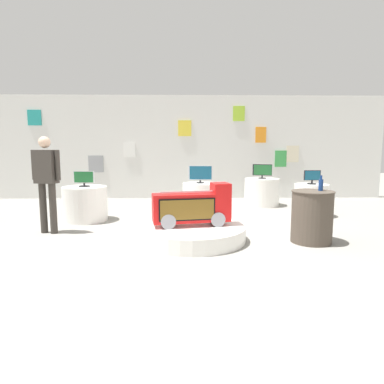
{
  "coord_description": "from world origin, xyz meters",
  "views": [
    {
      "loc": [
        0.06,
        -5.09,
        1.49
      ],
      "look_at": [
        0.19,
        1.09,
        0.68
      ],
      "focal_mm": 30.99,
      "sensor_mm": 36.0,
      "label": 1
    }
  ],
  "objects_px": {
    "display_pedestal_right_rear": "(262,192)",
    "bottle_on_side_table": "(321,185)",
    "display_pedestal_far_right": "(85,204)",
    "shopper_browsing_near_truck": "(46,177)",
    "tv_on_left_rear": "(200,173)",
    "tv_on_center_rear": "(312,177)",
    "tv_on_right_rear": "(262,171)",
    "tv_on_far_right": "(84,179)",
    "display_pedestal_center_rear": "(311,200)",
    "display_pedestal_left_rear": "(200,199)",
    "novelty_firetruck_tv": "(193,208)",
    "side_table_round": "(312,216)",
    "main_display_pedestal": "(191,233)"
  },
  "relations": [
    {
      "from": "display_pedestal_far_right",
      "to": "bottle_on_side_table",
      "type": "distance_m",
      "value": 4.57
    },
    {
      "from": "tv_on_left_rear",
      "to": "main_display_pedestal",
      "type": "bearing_deg",
      "value": -96.39
    },
    {
      "from": "bottle_on_side_table",
      "to": "display_pedestal_right_rear",
      "type": "bearing_deg",
      "value": 92.07
    },
    {
      "from": "novelty_firetruck_tv",
      "to": "tv_on_left_rear",
      "type": "distance_m",
      "value": 2.24
    },
    {
      "from": "tv_on_right_rear",
      "to": "bottle_on_side_table",
      "type": "relative_size",
      "value": 1.98
    },
    {
      "from": "tv_on_center_rear",
      "to": "novelty_firetruck_tv",
      "type": "bearing_deg",
      "value": -144.33
    },
    {
      "from": "display_pedestal_left_rear",
      "to": "tv_on_right_rear",
      "type": "xyz_separation_m",
      "value": [
        1.67,
        1.12,
        0.56
      ]
    },
    {
      "from": "display_pedestal_right_rear",
      "to": "bottle_on_side_table",
      "type": "bearing_deg",
      "value": -87.93
    },
    {
      "from": "tv_on_left_rear",
      "to": "bottle_on_side_table",
      "type": "distance_m",
      "value": 2.94
    },
    {
      "from": "tv_on_left_rear",
      "to": "display_pedestal_right_rear",
      "type": "bearing_deg",
      "value": 34.14
    },
    {
      "from": "tv_on_center_rear",
      "to": "shopper_browsing_near_truck",
      "type": "bearing_deg",
      "value": -165.07
    },
    {
      "from": "bottle_on_side_table",
      "to": "shopper_browsing_near_truck",
      "type": "height_order",
      "value": "shopper_browsing_near_truck"
    },
    {
      "from": "display_pedestal_far_right",
      "to": "tv_on_far_right",
      "type": "height_order",
      "value": "tv_on_far_right"
    },
    {
      "from": "display_pedestal_center_rear",
      "to": "tv_on_center_rear",
      "type": "bearing_deg",
      "value": -93.24
    },
    {
      "from": "display_pedestal_far_right",
      "to": "tv_on_left_rear",
      "type": "bearing_deg",
      "value": 15.07
    },
    {
      "from": "display_pedestal_center_rear",
      "to": "bottle_on_side_table",
      "type": "xyz_separation_m",
      "value": [
        -0.65,
        -2.05,
        0.57
      ]
    },
    {
      "from": "side_table_round",
      "to": "tv_on_far_right",
      "type": "bearing_deg",
      "value": 157.59
    },
    {
      "from": "tv_on_center_rear",
      "to": "tv_on_right_rear",
      "type": "xyz_separation_m",
      "value": [
        -0.77,
        1.41,
        0.04
      ]
    },
    {
      "from": "display_pedestal_center_rear",
      "to": "tv_on_center_rear",
      "type": "relative_size",
      "value": 1.99
    },
    {
      "from": "bottle_on_side_table",
      "to": "tv_on_left_rear",
      "type": "bearing_deg",
      "value": 127.66
    },
    {
      "from": "display_pedestal_left_rear",
      "to": "display_pedestal_center_rear",
      "type": "height_order",
      "value": "same"
    },
    {
      "from": "tv_on_far_right",
      "to": "shopper_browsing_near_truck",
      "type": "xyz_separation_m",
      "value": [
        -0.34,
        -1.01,
        0.12
      ]
    },
    {
      "from": "display_pedestal_center_rear",
      "to": "shopper_browsing_near_truck",
      "type": "relative_size",
      "value": 0.43
    },
    {
      "from": "display_pedestal_far_right",
      "to": "tv_on_far_right",
      "type": "distance_m",
      "value": 0.52
    },
    {
      "from": "tv_on_center_rear",
      "to": "display_pedestal_left_rear",
      "type": "bearing_deg",
      "value": 173.32
    },
    {
      "from": "novelty_firetruck_tv",
      "to": "tv_on_far_right",
      "type": "distance_m",
      "value": 2.71
    },
    {
      "from": "tv_on_center_rear",
      "to": "side_table_round",
      "type": "distance_m",
      "value": 2.25
    },
    {
      "from": "tv_on_left_rear",
      "to": "tv_on_far_right",
      "type": "bearing_deg",
      "value": -164.84
    },
    {
      "from": "display_pedestal_right_rear",
      "to": "side_table_round",
      "type": "relative_size",
      "value": 1.09
    },
    {
      "from": "display_pedestal_center_rear",
      "to": "tv_on_center_rear",
      "type": "distance_m",
      "value": 0.52
    },
    {
      "from": "display_pedestal_left_rear",
      "to": "display_pedestal_center_rear",
      "type": "bearing_deg",
      "value": -6.59
    },
    {
      "from": "main_display_pedestal",
      "to": "tv_on_left_rear",
      "type": "xyz_separation_m",
      "value": [
        0.25,
        2.19,
        0.81
      ]
    },
    {
      "from": "tv_on_right_rear",
      "to": "tv_on_far_right",
      "type": "distance_m",
      "value": 4.46
    },
    {
      "from": "main_display_pedestal",
      "to": "tv_on_center_rear",
      "type": "bearing_deg",
      "value": 35.39
    },
    {
      "from": "tv_on_left_rear",
      "to": "bottle_on_side_table",
      "type": "bearing_deg",
      "value": -52.34
    },
    {
      "from": "novelty_firetruck_tv",
      "to": "tv_on_center_rear",
      "type": "relative_size",
      "value": 3.51
    },
    {
      "from": "display_pedestal_center_rear",
      "to": "display_pedestal_far_right",
      "type": "xyz_separation_m",
      "value": [
        -4.87,
        -0.37,
        0.0
      ]
    },
    {
      "from": "main_display_pedestal",
      "to": "display_pedestal_far_right",
      "type": "distance_m",
      "value": 2.68
    },
    {
      "from": "shopper_browsing_near_truck",
      "to": "tv_on_left_rear",
      "type": "bearing_deg",
      "value": 31.16
    },
    {
      "from": "tv_on_right_rear",
      "to": "display_pedestal_right_rear",
      "type": "bearing_deg",
      "value": 107.24
    },
    {
      "from": "display_pedestal_right_rear",
      "to": "display_pedestal_far_right",
      "type": "xyz_separation_m",
      "value": [
        -4.09,
        -1.78,
        0.0
      ]
    },
    {
      "from": "display_pedestal_left_rear",
      "to": "tv_on_center_rear",
      "type": "height_order",
      "value": "tv_on_center_rear"
    },
    {
      "from": "display_pedestal_left_rear",
      "to": "tv_on_far_right",
      "type": "height_order",
      "value": "tv_on_far_right"
    },
    {
      "from": "side_table_round",
      "to": "tv_on_left_rear",
      "type": "bearing_deg",
      "value": 125.44
    },
    {
      "from": "tv_on_right_rear",
      "to": "tv_on_far_right",
      "type": "relative_size",
      "value": 1.16
    },
    {
      "from": "display_pedestal_far_right",
      "to": "novelty_firetruck_tv",
      "type": "bearing_deg",
      "value": -34.99
    },
    {
      "from": "main_display_pedestal",
      "to": "shopper_browsing_near_truck",
      "type": "bearing_deg",
      "value": 168.29
    },
    {
      "from": "display_pedestal_left_rear",
      "to": "side_table_round",
      "type": "xyz_separation_m",
      "value": [
        1.67,
        -2.35,
        0.07
      ]
    },
    {
      "from": "tv_on_center_rear",
      "to": "tv_on_far_right",
      "type": "distance_m",
      "value": 4.88
    },
    {
      "from": "display_pedestal_left_rear",
      "to": "display_pedestal_far_right",
      "type": "distance_m",
      "value": 2.51
    }
  ]
}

